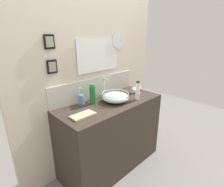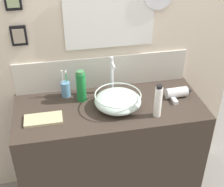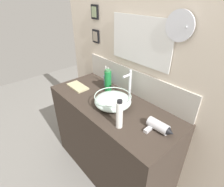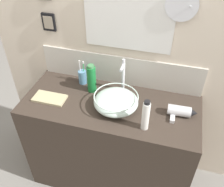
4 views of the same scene
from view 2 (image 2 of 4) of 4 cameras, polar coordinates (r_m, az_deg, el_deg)
The scene contains 9 objects.
vanity_counter at distance 2.38m, azimuth -0.36°, elevation -10.94°, with size 1.28×0.55×0.87m, color #382D26.
back_panel at distance 2.20m, azimuth -1.96°, elevation 9.34°, with size 2.04×0.10×2.41m.
glass_bowl_sink at distance 2.07m, azimuth 1.07°, elevation -1.28°, with size 0.31×0.31×0.10m.
faucet at distance 2.17m, azimuth 0.01°, elevation 3.69°, with size 0.02×0.10×0.28m.
hair_drier at distance 2.23m, azimuth 12.05°, elevation 0.16°, with size 0.20×0.14×0.07m.
toothbrush_cup at distance 2.21m, azimuth -8.49°, elevation 0.84°, with size 0.06×0.06×0.21m.
spray_bottle at distance 1.98m, azimuth 8.42°, elevation -1.44°, with size 0.05×0.05×0.23m.
shampoo_bottle at distance 2.12m, azimuth -5.66°, elevation 1.31°, with size 0.07×0.07×0.23m.
hand_towel at distance 2.02m, azimuth -12.44°, elevation -4.60°, with size 0.24×0.13×0.02m, color tan.
Camera 2 is at (-0.33, -1.69, 2.08)m, focal length 50.00 mm.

